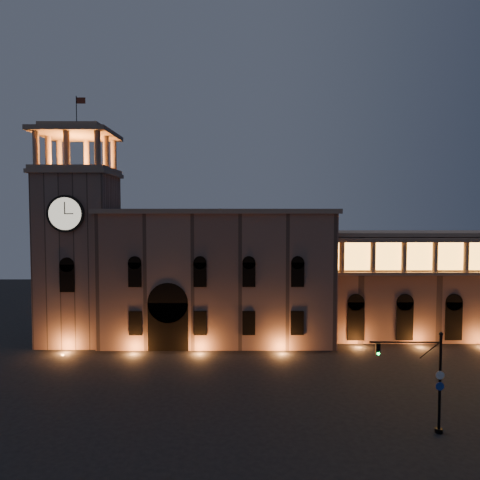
{
  "coord_description": "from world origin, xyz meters",
  "views": [
    {
      "loc": [
        0.62,
        -41.12,
        16.93
      ],
      "look_at": [
        0.92,
        16.0,
        13.78
      ],
      "focal_mm": 35.0,
      "sensor_mm": 36.0,
      "label": 1
    }
  ],
  "objects": [
    {
      "name": "colonnade_wing",
      "position": [
        32.0,
        23.92,
        7.33
      ],
      "size": [
        40.6,
        11.5,
        14.5
      ],
      "color": "brown",
      "rests_on": "ground"
    },
    {
      "name": "traffic_light",
      "position": [
        15.26,
        -5.81,
        4.15
      ],
      "size": [
        5.77,
        0.61,
        7.91
      ],
      "rotation": [
        0.0,
        0.0,
        -0.02
      ],
      "color": "black",
      "rests_on": "ground"
    },
    {
      "name": "clock_tower",
      "position": [
        -20.5,
        20.98,
        12.5
      ],
      "size": [
        9.8,
        9.8,
        32.4
      ],
      "color": "#7A5C4F",
      "rests_on": "ground"
    },
    {
      "name": "ground",
      "position": [
        0.0,
        0.0,
        0.0
      ],
      "size": [
        160.0,
        160.0,
        0.0
      ],
      "primitive_type": "plane",
      "color": "black",
      "rests_on": "ground"
    },
    {
      "name": "government_building",
      "position": [
        -2.08,
        21.93,
        8.77
      ],
      "size": [
        30.8,
        12.8,
        17.6
      ],
      "color": "#7A5C4F",
      "rests_on": "ground"
    }
  ]
}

